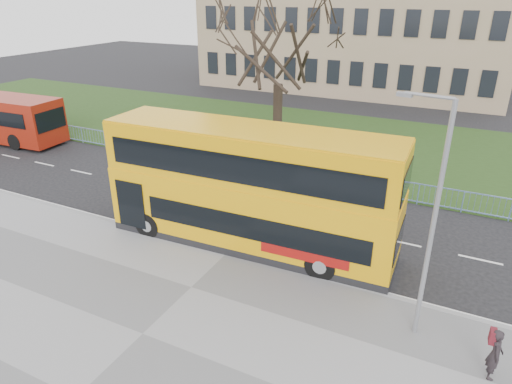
# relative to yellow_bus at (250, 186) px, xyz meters

# --- Properties ---
(ground) EXTENTS (120.00, 120.00, 0.00)m
(ground) POSITION_rel_yellow_bus_xyz_m (-0.40, 0.39, -2.61)
(ground) COLOR black
(ground) RESTS_ON ground
(pavement) EXTENTS (80.00, 10.50, 0.12)m
(pavement) POSITION_rel_yellow_bus_xyz_m (-0.40, -6.36, -2.55)
(pavement) COLOR slate
(pavement) RESTS_ON ground
(kerb) EXTENTS (80.00, 0.20, 0.14)m
(kerb) POSITION_rel_yellow_bus_xyz_m (-0.40, -1.16, -2.54)
(kerb) COLOR gray
(kerb) RESTS_ON ground
(grass_verge) EXTENTS (80.00, 15.40, 0.08)m
(grass_verge) POSITION_rel_yellow_bus_xyz_m (-0.40, 14.69, -2.57)
(grass_verge) COLOR #203613
(grass_verge) RESTS_ON ground
(guard_railing) EXTENTS (40.00, 0.12, 1.10)m
(guard_railing) POSITION_rel_yellow_bus_xyz_m (-0.40, 6.99, -2.06)
(guard_railing) COLOR #6C8CC0
(guard_railing) RESTS_ON ground
(bare_tree) EXTENTS (7.38, 7.38, 10.54)m
(bare_tree) POSITION_rel_yellow_bus_xyz_m (-3.40, 10.39, 2.74)
(bare_tree) COLOR black
(bare_tree) RESTS_ON grass_verge
(civic_building) EXTENTS (30.00, 15.00, 14.00)m
(civic_building) POSITION_rel_yellow_bus_xyz_m (-5.40, 35.39, 4.39)
(civic_building) COLOR #917C5C
(civic_building) RESTS_ON ground
(yellow_bus) EXTENTS (11.69, 3.18, 4.86)m
(yellow_bus) POSITION_rel_yellow_bus_xyz_m (0.00, 0.00, 0.00)
(yellow_bus) COLOR #E4A009
(yellow_bus) RESTS_ON ground
(pedestrian) EXTENTS (0.40, 0.57, 1.51)m
(pedestrian) POSITION_rel_yellow_bus_xyz_m (9.03, -3.53, -1.73)
(pedestrian) COLOR black
(pedestrian) RESTS_ON pavement
(street_lamp) EXTENTS (1.51, 0.38, 7.14)m
(street_lamp) POSITION_rel_yellow_bus_xyz_m (6.85, -2.59, 1.43)
(street_lamp) COLOR gray
(street_lamp) RESTS_ON pavement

